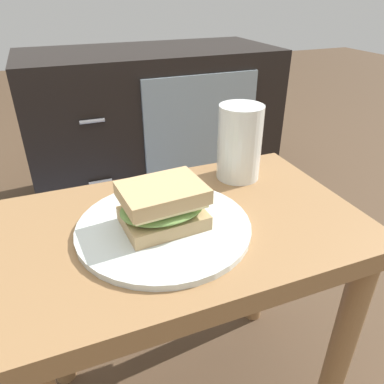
{
  "coord_description": "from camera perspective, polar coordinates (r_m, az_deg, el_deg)",
  "views": [
    {
      "loc": [
        -0.17,
        -0.46,
        0.79
      ],
      "look_at": [
        0.01,
        0.0,
        0.51
      ],
      "focal_mm": 34.38,
      "sensor_mm": 36.0,
      "label": 1
    }
  ],
  "objects": [
    {
      "name": "beer_glass",
      "position": [
        0.7,
        7.36,
        7.38
      ],
      "size": [
        0.08,
        0.08,
        0.14
      ],
      "color": "silver",
      "rests_on": "side_table"
    },
    {
      "name": "side_table",
      "position": [
        0.64,
        -0.81,
        -11.16
      ],
      "size": [
        0.56,
        0.36,
        0.46
      ],
      "color": "olive",
      "rests_on": "ground"
    },
    {
      "name": "tv_cabinet",
      "position": [
        1.54,
        -6.03,
        10.43
      ],
      "size": [
        0.96,
        0.46,
        0.58
      ],
      "color": "black",
      "rests_on": "ground"
    },
    {
      "name": "area_rug",
      "position": [
        1.24,
        -26.43,
        -13.33
      ],
      "size": [
        1.04,
        0.6,
        0.01
      ],
      "color": "#384C72",
      "rests_on": "ground"
    },
    {
      "name": "sandwich_front",
      "position": [
        0.54,
        -4.54,
        -2.11
      ],
      "size": [
        0.14,
        0.11,
        0.07
      ],
      "color": "tan",
      "rests_on": "plate"
    },
    {
      "name": "plate",
      "position": [
        0.57,
        -4.39,
        -5.37
      ],
      "size": [
        0.27,
        0.27,
        0.01
      ],
      "primitive_type": "cylinder",
      "color": "silver",
      "rests_on": "side_table"
    }
  ]
}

